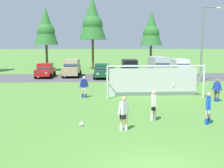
{
  "coord_description": "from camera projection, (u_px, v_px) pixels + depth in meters",
  "views": [
    {
      "loc": [
        -1.81,
        -8.31,
        4.09
      ],
      "look_at": [
        -0.93,
        8.79,
        1.62
      ],
      "focal_mm": 44.98,
      "sensor_mm": 36.0,
      "label": 1
    }
  ],
  "objects": [
    {
      "name": "parked_car_slot_right",
      "position": [
        180.0,
        67.0,
        35.64
      ],
      "size": [
        2.15,
        4.6,
        2.16
      ],
      "color": "silver",
      "rests_on": "ground"
    },
    {
      "name": "parked_car_slot_left",
      "position": [
        72.0,
        68.0,
        35.13
      ],
      "size": [
        2.23,
        4.65,
        2.16
      ],
      "color": "tan",
      "rests_on": "ground"
    },
    {
      "name": "parked_car_slot_center_right",
      "position": [
        159.0,
        66.0,
        34.12
      ],
      "size": [
        2.31,
        4.86,
        2.52
      ],
      "color": "#B2B2BC",
      "rests_on": "ground"
    },
    {
      "name": "soccer_goal",
      "position": [
        154.0,
        80.0,
        21.74
      ],
      "size": [
        7.46,
        2.09,
        2.57
      ],
      "color": "white",
      "rests_on": "ground"
    },
    {
      "name": "player_winger_right",
      "position": [
        208.0,
        108.0,
        14.27
      ],
      "size": [
        0.44,
        0.68,
        1.64
      ],
      "color": "tan",
      "rests_on": "ground"
    },
    {
      "name": "street_lamp",
      "position": [
        203.0,
        43.0,
        29.52
      ],
      "size": [
        2.0,
        0.32,
        7.95
      ],
      "color": "slate",
      "rests_on": "ground"
    },
    {
      "name": "tree_center_back",
      "position": [
        93.0,
        20.0,
        44.49
      ],
      "size": [
        4.3,
        4.3,
        11.46
      ],
      "color": "brown",
      "rests_on": "ground"
    },
    {
      "name": "player_winger_left",
      "position": [
        217.0,
        90.0,
        19.9
      ],
      "size": [
        0.61,
        0.55,
        1.64
      ],
      "color": "#936B4C",
      "rests_on": "ground"
    },
    {
      "name": "player_midfield_center",
      "position": [
        153.0,
        106.0,
        14.94
      ],
      "size": [
        0.33,
        0.72,
        1.64
      ],
      "color": "beige",
      "rests_on": "ground"
    },
    {
      "name": "parked_car_slot_center",
      "position": [
        129.0,
        68.0,
        34.3
      ],
      "size": [
        2.2,
        4.63,
        2.16
      ],
      "color": "black",
      "rests_on": "ground"
    },
    {
      "name": "tree_mid_right",
      "position": [
        151.0,
        29.0,
        43.69
      ],
      "size": [
        3.44,
        3.44,
        9.17
      ],
      "color": "brown",
      "rests_on": "ground"
    },
    {
      "name": "player_striker_near",
      "position": [
        124.0,
        113.0,
        13.24
      ],
      "size": [
        0.65,
        0.51,
        1.64
      ],
      "color": "tan",
      "rests_on": "ground"
    },
    {
      "name": "parked_car_slot_far_left",
      "position": [
        45.0,
        70.0,
        34.33
      ],
      "size": [
        2.09,
        4.23,
        1.72
      ],
      "color": "red",
      "rests_on": "ground"
    },
    {
      "name": "soccer_ball",
      "position": [
        82.0,
        124.0,
        14.01
      ],
      "size": [
        0.22,
        0.22,
        0.22
      ],
      "color": "white",
      "rests_on": "ground"
    },
    {
      "name": "ground_plane",
      "position": [
        119.0,
        92.0,
        23.72
      ],
      "size": [
        400.0,
        400.0,
        0.0
      ],
      "primitive_type": "plane",
      "color": "#518438"
    },
    {
      "name": "parked_car_slot_center_left",
      "position": [
        102.0,
        71.0,
        33.52
      ],
      "size": [
        2.1,
        4.23,
        1.72
      ],
      "color": "#194C2D",
      "rests_on": "ground"
    },
    {
      "name": "tree_mid_left",
      "position": [
        46.0,
        27.0,
        41.7
      ],
      "size": [
        3.54,
        3.54,
        9.44
      ],
      "color": "brown",
      "rests_on": "ground"
    },
    {
      "name": "player_defender_far",
      "position": [
        84.0,
        87.0,
        21.37
      ],
      "size": [
        0.73,
        0.38,
        1.64
      ],
      "color": "beige",
      "rests_on": "ground"
    },
    {
      "name": "player_trailing_back",
      "position": [
        171.0,
        85.0,
        22.38
      ],
      "size": [
        0.39,
        0.73,
        1.64
      ],
      "color": "#936B4C",
      "rests_on": "ground"
    },
    {
      "name": "parking_lot_strip",
      "position": [
        112.0,
        77.0,
        34.47
      ],
      "size": [
        52.0,
        8.4,
        0.01
      ],
      "primitive_type": "cube",
      "color": "#4C4C51",
      "rests_on": "ground"
    }
  ]
}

